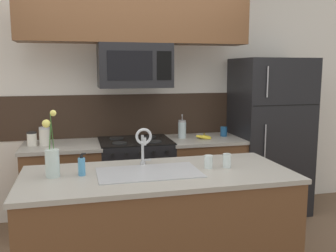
# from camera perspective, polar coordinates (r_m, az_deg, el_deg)

# --- Properties ---
(rear_partition) EXTENTS (5.20, 0.10, 2.60)m
(rear_partition) POSITION_cam_1_polar(r_m,az_deg,el_deg) (4.39, -1.99, 3.79)
(rear_partition) COLOR silver
(rear_partition) RESTS_ON ground
(splash_band) EXTENTS (3.08, 0.01, 0.48)m
(splash_band) POSITION_cam_1_polar(r_m,az_deg,el_deg) (4.30, -5.74, 1.63)
(splash_band) COLOR #332319
(splash_band) RESTS_ON rear_partition
(back_counter_left) EXTENTS (0.79, 0.65, 0.91)m
(back_counter_left) POSITION_cam_1_polar(r_m,az_deg,el_deg) (4.09, -15.68, -8.98)
(back_counter_left) COLOR brown
(back_counter_left) RESTS_ON ground
(back_counter_right) EXTENTS (0.83, 0.65, 0.91)m
(back_counter_right) POSITION_cam_1_polar(r_m,az_deg,el_deg) (4.31, 5.43, -7.76)
(back_counter_right) COLOR brown
(back_counter_right) RESTS_ON ground
(stove_range) EXTENTS (0.76, 0.64, 0.93)m
(stove_range) POSITION_cam_1_polar(r_m,az_deg,el_deg) (4.13, -4.94, -8.43)
(stove_range) COLOR black
(stove_range) RESTS_ON ground
(microwave) EXTENTS (0.74, 0.40, 0.45)m
(microwave) POSITION_cam_1_polar(r_m,az_deg,el_deg) (3.92, -5.13, 9.13)
(microwave) COLOR black
(upper_cabinet_band) EXTENTS (2.32, 0.34, 0.60)m
(upper_cabinet_band) POSITION_cam_1_polar(r_m,az_deg,el_deg) (3.94, -4.91, 16.78)
(upper_cabinet_band) COLOR brown
(refrigerator) EXTENTS (0.82, 0.74, 1.79)m
(refrigerator) POSITION_cam_1_polar(r_m,az_deg,el_deg) (4.56, 15.06, -1.44)
(refrigerator) COLOR black
(refrigerator) RESTS_ON ground
(storage_jar_tall) EXTENTS (0.10, 0.10, 0.14)m
(storage_jar_tall) POSITION_cam_1_polar(r_m,az_deg,el_deg) (3.99, -20.02, -1.86)
(storage_jar_tall) COLOR silver
(storage_jar_tall) RESTS_ON back_counter_left
(storage_jar_medium) EXTENTS (0.11, 0.11, 0.19)m
(storage_jar_medium) POSITION_cam_1_polar(r_m,az_deg,el_deg) (3.97, -18.29, -1.50)
(storage_jar_medium) COLOR silver
(storage_jar_medium) RESTS_ON back_counter_left
(banana_bunch) EXTENTS (0.19, 0.12, 0.08)m
(banana_bunch) POSITION_cam_1_polar(r_m,az_deg,el_deg) (4.14, 5.52, -1.68)
(banana_bunch) COLOR yellow
(banana_bunch) RESTS_ON back_counter_right
(french_press) EXTENTS (0.09, 0.09, 0.27)m
(french_press) POSITION_cam_1_polar(r_m,az_deg,el_deg) (4.17, 2.16, -0.49)
(french_press) COLOR silver
(french_press) RESTS_ON back_counter_right
(coffee_tin) EXTENTS (0.08, 0.08, 0.11)m
(coffee_tin) POSITION_cam_1_polar(r_m,az_deg,el_deg) (4.33, 8.49, -0.83)
(coffee_tin) COLOR #1E5184
(coffee_tin) RESTS_ON back_counter_right
(island_counter) EXTENTS (2.01, 0.88, 0.91)m
(island_counter) POSITION_cam_1_polar(r_m,az_deg,el_deg) (2.97, -1.47, -15.52)
(island_counter) COLOR brown
(island_counter) RESTS_ON ground
(kitchen_sink) EXTENTS (0.76, 0.44, 0.16)m
(kitchen_sink) POSITION_cam_1_polar(r_m,az_deg,el_deg) (2.82, -2.92, -8.49)
(kitchen_sink) COLOR #ADAFB5
(kitchen_sink) RESTS_ON island_counter
(sink_faucet) EXTENTS (0.14, 0.14, 0.31)m
(sink_faucet) POSITION_cam_1_polar(r_m,az_deg,el_deg) (2.97, -3.75, -2.34)
(sink_faucet) COLOR #B7BABF
(sink_faucet) RESTS_ON island_counter
(dish_soap_bottle) EXTENTS (0.06, 0.05, 0.16)m
(dish_soap_bottle) POSITION_cam_1_polar(r_m,az_deg,el_deg) (2.79, -13.02, -5.99)
(dish_soap_bottle) COLOR #4C93C6
(dish_soap_bottle) RESTS_ON island_counter
(drinking_glass) EXTENTS (0.06, 0.06, 0.10)m
(drinking_glass) POSITION_cam_1_polar(r_m,az_deg,el_deg) (2.93, 6.19, -5.43)
(drinking_glass) COLOR silver
(drinking_glass) RESTS_ON island_counter
(spare_glass) EXTENTS (0.06, 0.06, 0.11)m
(spare_glass) POSITION_cam_1_polar(r_m,az_deg,el_deg) (2.97, 8.96, -5.23)
(spare_glass) COLOR silver
(spare_glass) RESTS_ON island_counter
(flower_vase) EXTENTS (0.11, 0.11, 0.48)m
(flower_vase) POSITION_cam_1_polar(r_m,az_deg,el_deg) (2.80, -17.27, -4.88)
(flower_vase) COLOR silver
(flower_vase) RESTS_ON island_counter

